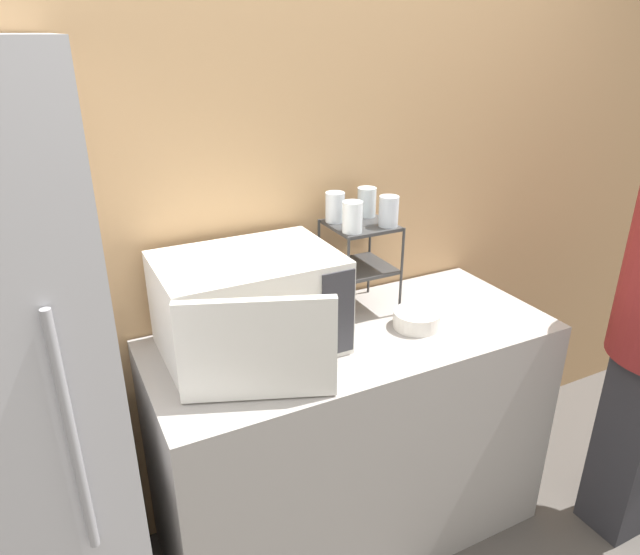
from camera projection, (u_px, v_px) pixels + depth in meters
wall_back at (310, 204)px, 2.16m from camera, size 8.00×0.06×2.60m
counter at (352, 437)px, 2.21m from camera, size 1.46×0.63×0.91m
microwave at (249, 305)px, 1.87m from camera, size 0.59×0.60×0.33m
dish_rack at (360, 249)px, 2.11m from camera, size 0.23×0.24×0.34m
glass_front_left at (352, 217)px, 1.97m from camera, size 0.07×0.07×0.11m
glass_back_right at (367, 202)px, 2.14m from camera, size 0.07×0.07×0.11m
glass_front_right at (389, 211)px, 2.03m from camera, size 0.07×0.07×0.11m
glass_back_left at (335, 207)px, 2.07m from camera, size 0.07×0.07×0.11m
bowl at (417, 320)px, 2.06m from camera, size 0.17×0.17×0.06m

